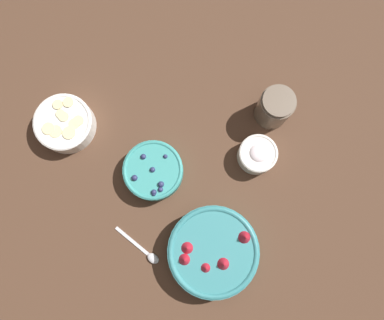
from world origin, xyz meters
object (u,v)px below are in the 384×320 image
Objects in this scene: bowl_blueberries at (153,173)px; jar_chocolate at (274,108)px; bowl_bananas at (65,124)px; bowl_cream at (257,154)px; bowl_strawberries at (213,251)px.

jar_chocolate is at bearing 31.45° from bowl_blueberries.
jar_chocolate is (0.53, 0.07, 0.02)m from bowl_bananas.
bowl_cream is 0.90× the size of jar_chocolate.
bowl_strawberries is 0.50m from bowl_bananas.
bowl_strawberries is at bearing -36.74° from bowl_bananas.
bowl_bananas is at bearing 143.26° from bowl_strawberries.
jar_chocolate is (0.04, 0.12, 0.02)m from bowl_cream.
bowl_blueberries is 0.27m from bowl_cream.
jar_chocolate is at bearing 73.27° from bowl_cream.
jar_chocolate reaches higher than bowl_cream.
bowl_blueberries reaches higher than bowl_bananas.
bowl_cream is (0.50, -0.05, -0.00)m from bowl_bananas.
bowl_bananas is at bearing 174.17° from bowl_cream.
jar_chocolate reaches higher than bowl_blueberries.
jar_chocolate reaches higher than bowl_bananas.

